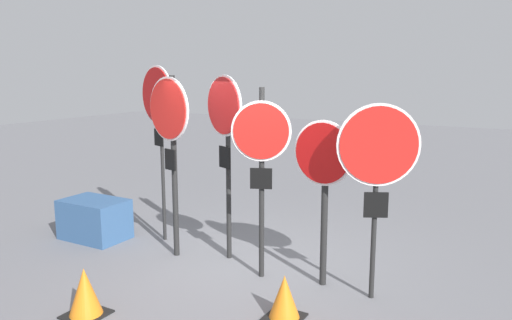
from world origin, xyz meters
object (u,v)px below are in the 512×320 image
object	(u,v)px
stop_sign_1	(170,129)
traffic_cone_0	(85,292)
stop_sign_3	(261,150)
stop_sign_5	(378,158)
storage_crate	(95,219)
traffic_cone_1	(284,297)
stop_sign_0	(158,108)
stop_sign_2	(225,126)
stop_sign_4	(323,172)

from	to	relation	value
stop_sign_1	traffic_cone_0	distance (m)	2.47
stop_sign_3	stop_sign_5	world-z (taller)	stop_sign_3
storage_crate	stop_sign_1	bearing A→B (deg)	0.40
traffic_cone_1	storage_crate	xyz separation A→B (m)	(-3.79, 0.87, 0.08)
stop_sign_1	traffic_cone_0	xyz separation A→B (m)	(0.30, -1.89, -1.57)
stop_sign_0	traffic_cone_1	bearing A→B (deg)	-4.85
stop_sign_0	stop_sign_1	world-z (taller)	stop_sign_0
stop_sign_0	traffic_cone_0	distance (m)	3.09
stop_sign_3	traffic_cone_1	distance (m)	1.81
stop_sign_1	stop_sign_3	world-z (taller)	stop_sign_1
stop_sign_2	stop_sign_3	size ratio (longest dim) A/B	1.06
stop_sign_2	traffic_cone_0	world-z (taller)	stop_sign_2
stop_sign_4	storage_crate	size ratio (longest dim) A/B	2.04
storage_crate	traffic_cone_0	bearing A→B (deg)	-44.97
stop_sign_2	traffic_cone_1	distance (m)	2.53
stop_sign_2	stop_sign_4	world-z (taller)	stop_sign_2
stop_sign_5	traffic_cone_1	size ratio (longest dim) A/B	4.67
stop_sign_1	stop_sign_5	world-z (taller)	stop_sign_1
stop_sign_1	stop_sign_5	bearing A→B (deg)	16.55
stop_sign_2	stop_sign_3	world-z (taller)	stop_sign_2
stop_sign_3	stop_sign_5	size ratio (longest dim) A/B	1.07
stop_sign_4	traffic_cone_1	size ratio (longest dim) A/B	4.22
stop_sign_0	traffic_cone_1	xyz separation A→B (m)	(2.81, -1.32, -1.85)
stop_sign_2	traffic_cone_1	world-z (taller)	stop_sign_2
traffic_cone_0	storage_crate	bearing A→B (deg)	135.03
stop_sign_4	storage_crate	world-z (taller)	stop_sign_4
stop_sign_5	traffic_cone_0	size ratio (longest dim) A/B	4.23
stop_sign_4	stop_sign_5	xyz separation A→B (m)	(0.67, -0.06, 0.24)
stop_sign_0	stop_sign_3	distance (m)	2.16
storage_crate	stop_sign_0	bearing A→B (deg)	24.91
stop_sign_5	traffic_cone_0	world-z (taller)	stop_sign_5
traffic_cone_0	stop_sign_2	bearing A→B (deg)	79.21
traffic_cone_1	storage_crate	world-z (taller)	storage_crate
traffic_cone_0	stop_sign_5	bearing A→B (deg)	36.45
traffic_cone_1	stop_sign_4	bearing A→B (deg)	88.64
stop_sign_4	traffic_cone_0	bearing A→B (deg)	-127.50
traffic_cone_0	traffic_cone_1	distance (m)	2.16
stop_sign_1	traffic_cone_0	size ratio (longest dim) A/B	4.76
stop_sign_1	stop_sign_3	xyz separation A→B (m)	(1.47, -0.05, -0.16)
stop_sign_0	stop_sign_2	size ratio (longest dim) A/B	1.05
stop_sign_2	stop_sign_5	bearing A→B (deg)	18.07
stop_sign_0	stop_sign_2	world-z (taller)	stop_sign_0
stop_sign_1	traffic_cone_0	bearing A→B (deg)	-65.19
stop_sign_0	stop_sign_1	xyz separation A→B (m)	(0.59, -0.45, -0.25)
traffic_cone_1	storage_crate	bearing A→B (deg)	167.12
stop_sign_0	stop_sign_5	world-z (taller)	stop_sign_0
stop_sign_0	stop_sign_3	xyz separation A→B (m)	(2.06, -0.50, -0.41)
stop_sign_0	stop_sign_5	xyz separation A→B (m)	(3.50, -0.41, -0.40)
stop_sign_4	traffic_cone_0	world-z (taller)	stop_sign_4
traffic_cone_0	traffic_cone_1	bearing A→B (deg)	27.80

